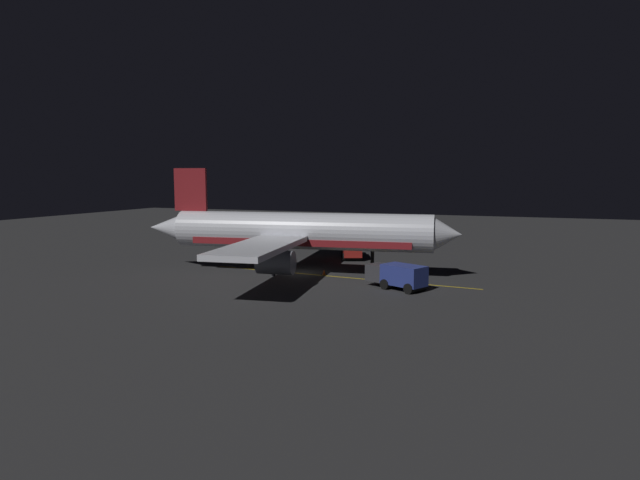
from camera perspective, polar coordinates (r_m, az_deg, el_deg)
name	(u,v)px	position (r m, az deg, el deg)	size (l,w,h in m)	color
ground_plane	(302,274)	(54.97, -1.95, -3.64)	(180.00, 180.00, 0.20)	#2E2E2F
apron_guide_stripe	(337,277)	(52.96, 1.78, -3.92)	(0.24, 28.07, 0.01)	gold
airliner	(296,233)	(54.52, -2.53, 0.78)	(32.38, 33.06, 10.71)	silver
baggage_truck	(398,276)	(47.57, 8.30, -3.82)	(4.28, 5.85, 2.19)	navy
catering_truck	(351,248)	(64.87, 3.36, -0.91)	(6.64, 4.29, 2.21)	maroon
ground_crew_worker	(393,274)	(49.73, 7.78, -3.65)	(0.40, 0.40, 1.74)	black
traffic_cone_near_left	(382,271)	(54.77, 6.59, -3.35)	(0.50, 0.50, 0.55)	#EA590F
traffic_cone_near_right	(324,273)	(53.74, 0.44, -3.50)	(0.50, 0.50, 0.55)	#EA590F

